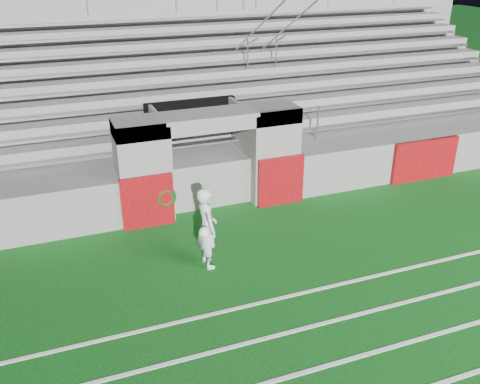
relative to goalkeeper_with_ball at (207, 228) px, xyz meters
name	(u,v)px	position (x,y,z in m)	size (l,w,h in m)	color
ground	(261,272)	(0.97, -0.71, -0.92)	(90.00, 90.00, 0.00)	#0B4411
stadium_structure	(168,109)	(0.97, 7.26, 0.57)	(26.00, 8.48, 5.42)	#64625F
goalkeeper_with_ball	(207,228)	(0.00, 0.00, 0.00)	(0.50, 0.78, 1.85)	silver
hose_coil	(166,198)	(-0.37, 2.22, -0.22)	(0.55, 0.14, 0.55)	#0D4416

